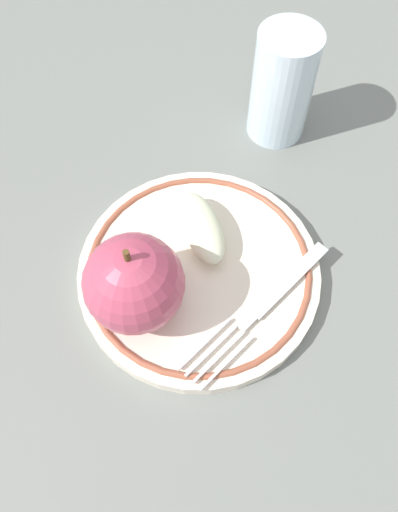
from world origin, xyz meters
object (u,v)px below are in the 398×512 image
(apple_slice_front, at_px, (202,227))
(plate, at_px, (199,271))
(drinking_glass, at_px, (282,86))
(fork, at_px, (264,305))
(apple_red_whole, at_px, (134,284))

(apple_slice_front, bearing_deg, plate, -22.99)
(plate, distance_m, apple_slice_front, 0.04)
(plate, xyz_separation_m, drinking_glass, (0.18, 0.09, 0.05))
(plate, height_order, fork, fork)
(fork, bearing_deg, plate, -78.92)
(plate, distance_m, fork, 0.07)
(plate, xyz_separation_m, apple_slice_front, (0.02, 0.02, 0.02))
(plate, height_order, apple_slice_front, apple_slice_front)
(plate, distance_m, drinking_glass, 0.21)
(apple_slice_front, bearing_deg, apple_red_whole, -56.20)
(apple_red_whole, bearing_deg, apple_slice_front, 13.61)
(apple_red_whole, relative_size, fork, 0.53)
(fork, height_order, drinking_glass, drinking_glass)
(plate, height_order, apple_red_whole, apple_red_whole)
(fork, bearing_deg, drinking_glass, -142.20)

